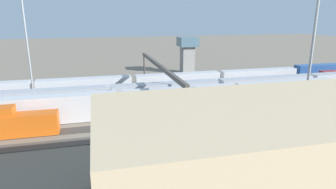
% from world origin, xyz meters
% --- Properties ---
extents(ground_plane, '(400.00, 400.00, 0.00)m').
position_xyz_m(ground_plane, '(0.00, 0.00, 0.00)').
color(ground_plane, '#756B5B').
extents(track_bed_0, '(140.00, 2.80, 0.12)m').
position_xyz_m(track_bed_0, '(0.00, -17.50, 0.06)').
color(track_bed_0, '#3D3833').
rests_on(track_bed_0, ground_plane).
extents(track_bed_1, '(140.00, 2.80, 0.12)m').
position_xyz_m(track_bed_1, '(0.00, -12.50, 0.06)').
color(track_bed_1, '#3D3833').
rests_on(track_bed_1, ground_plane).
extents(track_bed_2, '(140.00, 2.80, 0.12)m').
position_xyz_m(track_bed_2, '(0.00, -7.50, 0.06)').
color(track_bed_2, '#3D3833').
rests_on(track_bed_2, ground_plane).
extents(track_bed_3, '(140.00, 2.80, 0.12)m').
position_xyz_m(track_bed_3, '(0.00, -2.50, 0.06)').
color(track_bed_3, '#3D3833').
rests_on(track_bed_3, ground_plane).
extents(track_bed_4, '(140.00, 2.80, 0.12)m').
position_xyz_m(track_bed_4, '(0.00, 2.50, 0.06)').
color(track_bed_4, '#3D3833').
rests_on(track_bed_4, ground_plane).
extents(track_bed_5, '(140.00, 2.80, 0.12)m').
position_xyz_m(track_bed_5, '(0.00, 7.50, 0.06)').
color(track_bed_5, '#4C443D').
rests_on(track_bed_5, ground_plane).
extents(track_bed_6, '(140.00, 2.80, 0.12)m').
position_xyz_m(track_bed_6, '(0.00, 12.50, 0.06)').
color(track_bed_6, '#3D3833').
rests_on(track_bed_6, ground_plane).
extents(track_bed_7, '(140.00, 2.80, 0.12)m').
position_xyz_m(track_bed_7, '(0.00, 17.50, 0.06)').
color(track_bed_7, '#4C443D').
rests_on(track_bed_7, ground_plane).
extents(train_on_track_6, '(10.00, 3.00, 5.00)m').
position_xyz_m(train_on_track_6, '(23.57, 12.50, 2.16)').
color(train_on_track_6, '#D85914').
rests_on(train_on_track_6, ground_plane).
extents(train_on_track_1, '(139.00, 3.06, 4.40)m').
position_xyz_m(train_on_track_1, '(4.48, -12.50, 2.05)').
color(train_on_track_1, '#285193').
rests_on(train_on_track_1, ground_plane).
extents(train_on_track_3, '(139.00, 3.00, 4.40)m').
position_xyz_m(train_on_track_3, '(3.42, -2.50, 2.07)').
color(train_on_track_3, maroon).
rests_on(train_on_track_3, ground_plane).
extents(train_on_track_4, '(119.80, 3.00, 5.00)m').
position_xyz_m(train_on_track_4, '(-2.66, 2.50, 2.62)').
color(train_on_track_4, '#A8AAB2').
rests_on(train_on_track_4, ground_plane).
extents(train_on_track_5, '(71.40, 3.00, 5.00)m').
position_xyz_m(train_on_track_5, '(-4.49, 7.50, 2.62)').
color(train_on_track_5, silver).
rests_on(train_on_track_5, ground_plane).
extents(light_mast_0, '(2.80, 0.70, 31.24)m').
position_xyz_m(light_mast_0, '(28.32, -20.84, 19.52)').
color(light_mast_0, '#9EA0A5').
rests_on(light_mast_0, ground_plane).
extents(light_mast_1, '(2.80, 0.70, 28.57)m').
position_xyz_m(light_mast_1, '(-22.77, 20.86, 18.07)').
color(light_mast_1, '#9EA0A5').
rests_on(light_mast_1, ground_plane).
extents(signal_gantry, '(0.70, 40.00, 8.80)m').
position_xyz_m(signal_gantry, '(-1.79, 0.00, 7.73)').
color(signal_gantry, '#4C4742').
rests_on(signal_gantry, ground_plane).
extents(control_tower, '(6.00, 6.00, 11.98)m').
position_xyz_m(control_tower, '(-18.36, -31.43, 7.06)').
color(control_tower, gray).
rests_on(control_tower, ground_plane).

